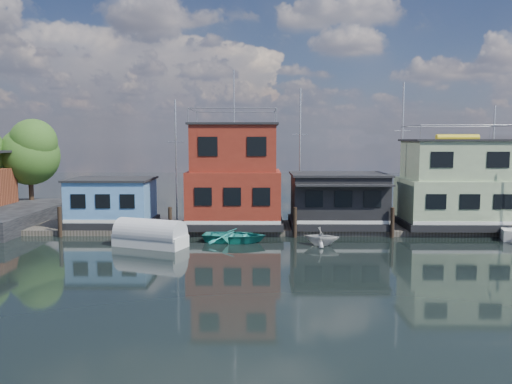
{
  "coord_description": "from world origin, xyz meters",
  "views": [
    {
      "loc": [
        -6.45,
        -26.26,
        7.05
      ],
      "look_at": [
        -6.83,
        12.0,
        3.0
      ],
      "focal_mm": 35.0,
      "sensor_mm": 36.0,
      "label": 1
    }
  ],
  "objects_px": {
    "houseboat_blue": "(112,202)",
    "houseboat_red": "(234,178)",
    "houseboat_green": "(455,185)",
    "dinghy_teal": "(234,236)",
    "tarp_runabout": "(150,236)",
    "dinghy_white": "(321,236)",
    "houseboat_dark": "(338,200)"
  },
  "relations": [
    {
      "from": "houseboat_dark",
      "to": "houseboat_green",
      "type": "bearing_deg",
      "value": 0.12
    },
    {
      "from": "houseboat_red",
      "to": "tarp_runabout",
      "type": "distance_m",
      "value": 8.62
    },
    {
      "from": "houseboat_blue",
      "to": "houseboat_red",
      "type": "bearing_deg",
      "value": 0.0
    },
    {
      "from": "houseboat_green",
      "to": "tarp_runabout",
      "type": "distance_m",
      "value": 23.21
    },
    {
      "from": "dinghy_white",
      "to": "houseboat_green",
      "type": "bearing_deg",
      "value": -48.09
    },
    {
      "from": "houseboat_green",
      "to": "tarp_runabout",
      "type": "relative_size",
      "value": 1.63
    },
    {
      "from": "houseboat_red",
      "to": "dinghy_white",
      "type": "bearing_deg",
      "value": -41.9
    },
    {
      "from": "houseboat_dark",
      "to": "dinghy_teal",
      "type": "distance_m",
      "value": 9.21
    },
    {
      "from": "houseboat_green",
      "to": "dinghy_white",
      "type": "bearing_deg",
      "value": -153.36
    },
    {
      "from": "houseboat_green",
      "to": "tarp_runabout",
      "type": "xyz_separation_m",
      "value": [
        -22.26,
        -5.94,
        -2.82
      ]
    },
    {
      "from": "houseboat_blue",
      "to": "tarp_runabout",
      "type": "relative_size",
      "value": 1.24
    },
    {
      "from": "dinghy_white",
      "to": "houseboat_dark",
      "type": "bearing_deg",
      "value": -3.98
    },
    {
      "from": "dinghy_white",
      "to": "houseboat_red",
      "type": "bearing_deg",
      "value": 63.38
    },
    {
      "from": "dinghy_teal",
      "to": "houseboat_blue",
      "type": "bearing_deg",
      "value": 72.54
    },
    {
      "from": "houseboat_green",
      "to": "dinghy_white",
      "type": "xyz_separation_m",
      "value": [
        -10.9,
        -5.47,
        -2.93
      ]
    },
    {
      "from": "houseboat_blue",
      "to": "houseboat_red",
      "type": "relative_size",
      "value": 0.54
    },
    {
      "from": "houseboat_dark",
      "to": "houseboat_green",
      "type": "xyz_separation_m",
      "value": [
        9.0,
        0.02,
        1.13
      ]
    },
    {
      "from": "tarp_runabout",
      "to": "houseboat_green",
      "type": "bearing_deg",
      "value": 35.81
    },
    {
      "from": "houseboat_red",
      "to": "dinghy_white",
      "type": "xyz_separation_m",
      "value": [
        6.1,
        -5.47,
        -3.49
      ]
    },
    {
      "from": "dinghy_white",
      "to": "dinghy_teal",
      "type": "distance_m",
      "value": 5.93
    },
    {
      "from": "houseboat_red",
      "to": "dinghy_white",
      "type": "height_order",
      "value": "houseboat_red"
    },
    {
      "from": "houseboat_dark",
      "to": "tarp_runabout",
      "type": "relative_size",
      "value": 1.43
    },
    {
      "from": "tarp_runabout",
      "to": "houseboat_red",
      "type": "bearing_deg",
      "value": 69.34
    },
    {
      "from": "dinghy_teal",
      "to": "houseboat_dark",
      "type": "bearing_deg",
      "value": -52.03
    },
    {
      "from": "houseboat_green",
      "to": "dinghy_white",
      "type": "height_order",
      "value": "houseboat_green"
    },
    {
      "from": "tarp_runabout",
      "to": "dinghy_teal",
      "type": "bearing_deg",
      "value": 34.96
    },
    {
      "from": "houseboat_red",
      "to": "houseboat_green",
      "type": "height_order",
      "value": "houseboat_red"
    },
    {
      "from": "houseboat_green",
      "to": "dinghy_teal",
      "type": "xyz_separation_m",
      "value": [
        -16.77,
        -4.56,
        -3.1
      ]
    },
    {
      "from": "houseboat_red",
      "to": "houseboat_dark",
      "type": "relative_size",
      "value": 1.6
    },
    {
      "from": "tarp_runabout",
      "to": "houseboat_blue",
      "type": "bearing_deg",
      "value": 146.39
    },
    {
      "from": "houseboat_red",
      "to": "tarp_runabout",
      "type": "bearing_deg",
      "value": -131.53
    },
    {
      "from": "houseboat_blue",
      "to": "houseboat_dark",
      "type": "relative_size",
      "value": 0.86
    }
  ]
}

